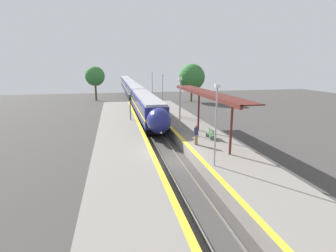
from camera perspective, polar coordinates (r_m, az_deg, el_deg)
name	(u,v)px	position (r m, az deg, el deg)	size (l,w,h in m)	color
ground_plane	(172,162)	(22.55, 0.93, -7.84)	(120.00, 120.00, 0.00)	#423F3D
rail_left	(164,162)	(22.38, -0.89, -7.80)	(0.08, 90.00, 0.15)	slate
rail_right	(180,161)	(22.68, 2.72, -7.52)	(0.08, 90.00, 0.15)	slate
train	(132,89)	(68.39, -7.91, 8.03)	(2.78, 85.09, 3.82)	black
platform_right	(218,153)	(23.57, 10.77, -5.86)	(5.12, 64.00, 0.99)	gray
platform_left	(124,160)	(21.90, -9.59, -7.30)	(5.03, 64.00, 0.99)	gray
platform_bench	(211,134)	(26.23, 9.26, -1.65)	(0.44, 1.63, 0.89)	#4C6B4C
person_waiting	(196,134)	(23.88, 6.13, -1.81)	(0.36, 0.24, 1.83)	#7F6647
railway_signal	(130,108)	(34.87, -8.21, 3.98)	(0.28, 0.28, 4.28)	#59595E
lamppost_near	(216,121)	(18.47, 10.41, 1.14)	(0.36, 0.20, 5.83)	#9E9EA3
lamppost_mid	(180,102)	(27.91, 2.65, 5.33)	(0.36, 0.20, 5.83)	#9E9EA3
lamppost_far	(163,92)	(37.68, -1.18, 7.35)	(0.36, 0.20, 5.83)	#9E9EA3
lamppost_farthest	(152,87)	(47.57, -3.44, 8.52)	(0.36, 0.20, 5.83)	#9E9EA3
station_canopy	(204,94)	(28.81, 7.88, 6.85)	(2.02, 19.42, 4.27)	#511E19
background_tree_left	(95,76)	(63.40, -15.63, 10.39)	(4.45, 4.45, 7.87)	brown
background_tree_right	(192,77)	(59.78, 5.19, 10.54)	(5.87, 5.87, 8.41)	brown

